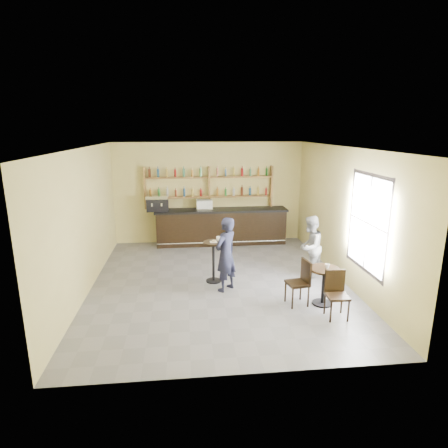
{
  "coord_description": "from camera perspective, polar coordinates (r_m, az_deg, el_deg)",
  "views": [
    {
      "loc": [
        -0.77,
        -8.36,
        3.62
      ],
      "look_at": [
        0.2,
        0.8,
        1.25
      ],
      "focal_mm": 30.0,
      "sensor_mm": 36.0,
      "label": 1
    }
  ],
  "objects": [
    {
      "name": "cup_pedestal",
      "position": [
        8.96,
        -0.79,
        -2.22
      ],
      "size": [
        0.13,
        0.13,
        0.1
      ],
      "primitive_type": "imported",
      "rotation": [
        0.0,
        0.0,
        0.06
      ],
      "color": "white",
      "rests_on": "pedestal_table"
    },
    {
      "name": "chair_south",
      "position": [
        7.7,
        16.88,
        -10.4
      ],
      "size": [
        0.41,
        0.41,
        0.93
      ],
      "primitive_type": null,
      "rotation": [
        0.0,
        0.0,
        -0.03
      ],
      "color": "black",
      "rests_on": "floor"
    },
    {
      "name": "window_pane",
      "position": [
        8.31,
        21.08,
        0.1
      ],
      "size": [
        0.0,
        2.0,
        2.0
      ],
      "primitive_type": "plane",
      "rotation": [
        1.57,
        0.0,
        -1.57
      ],
      "color": "white",
      "rests_on": "wall_right"
    },
    {
      "name": "wall_right",
      "position": [
        9.39,
        17.8,
        1.31
      ],
      "size": [
        0.0,
        7.0,
        7.0
      ],
      "primitive_type": "plane",
      "rotation": [
        1.57,
        0.0,
        -1.57
      ],
      "color": "#D0C376",
      "rests_on": "floor"
    },
    {
      "name": "donut",
      "position": [
        8.85,
        -1.56,
        -2.61
      ],
      "size": [
        0.14,
        0.14,
        0.04
      ],
      "primitive_type": "torus",
      "rotation": [
        0.0,
        0.0,
        0.36
      ],
      "color": "tan",
      "rests_on": "napkin"
    },
    {
      "name": "patron_second",
      "position": [
        9.47,
        12.95,
        -3.4
      ],
      "size": [
        0.94,
        0.96,
        1.56
      ],
      "primitive_type": "imported",
      "rotation": [
        0.0,
        0.0,
        -2.26
      ],
      "color": "gray",
      "rests_on": "floor"
    },
    {
      "name": "wall_front",
      "position": [
        5.31,
        2.78,
        -7.9
      ],
      "size": [
        7.0,
        0.0,
        7.0
      ],
      "primitive_type": "plane",
      "rotation": [
        -1.57,
        0.0,
        0.0
      ],
      "color": "#D0C376",
      "rests_on": "floor"
    },
    {
      "name": "bar_counter",
      "position": [
        11.96,
        -0.42,
        -0.37
      ],
      "size": [
        4.17,
        0.81,
        1.13
      ],
      "primitive_type": null,
      "color": "black",
      "rests_on": "floor"
    },
    {
      "name": "liquor_bottles",
      "position": [
        11.87,
        -2.29,
        6.47
      ],
      "size": [
        3.68,
        0.1,
        1.0
      ],
      "primitive_type": null,
      "color": "#8C5919",
      "rests_on": "shelf_unit"
    },
    {
      "name": "cup_cafe",
      "position": [
        8.06,
        15.44,
        -6.2
      ],
      "size": [
        0.11,
        0.11,
        0.09
      ],
      "primitive_type": "imported",
      "rotation": [
        0.0,
        0.0,
        0.11
      ],
      "color": "white",
      "rests_on": "cafe_table"
    },
    {
      "name": "floor",
      "position": [
        9.14,
        -0.73,
        -8.9
      ],
      "size": [
        7.0,
        7.0,
        0.0
      ],
      "primitive_type": "plane",
      "color": "slate",
      "rests_on": "ground"
    },
    {
      "name": "wall_back",
      "position": [
        12.05,
        -2.31,
        4.77
      ],
      "size": [
        7.0,
        0.0,
        7.0
      ],
      "primitive_type": "plane",
      "rotation": [
        1.57,
        0.0,
        0.0
      ],
      "color": "#D0C376",
      "rests_on": "floor"
    },
    {
      "name": "shelf_unit",
      "position": [
        11.89,
        -2.28,
        5.66
      ],
      "size": [
        4.0,
        0.26,
        1.4
      ],
      "primitive_type": null,
      "color": "brown",
      "rests_on": "wall_back"
    },
    {
      "name": "window_frame",
      "position": [
        8.31,
        21.05,
        0.1
      ],
      "size": [
        0.04,
        1.7,
        2.1
      ],
      "primitive_type": null,
      "color": "black",
      "rests_on": "wall_right"
    },
    {
      "name": "pastry_case",
      "position": [
        11.76,
        -3.01,
        2.93
      ],
      "size": [
        0.52,
        0.42,
        0.3
      ],
      "primitive_type": null,
      "rotation": [
        0.0,
        0.0,
        0.03
      ],
      "color": "silver",
      "rests_on": "bar_counter"
    },
    {
      "name": "napkin",
      "position": [
        8.87,
        -1.63,
        -2.72
      ],
      "size": [
        0.16,
        0.16,
        0.0
      ],
      "primitive_type": "cube",
      "rotation": [
        0.0,
        0.0,
        0.02
      ],
      "color": "white",
      "rests_on": "pedestal_table"
    },
    {
      "name": "espresso_machine",
      "position": [
        11.75,
        -10.14,
        3.17
      ],
      "size": [
        0.71,
        0.49,
        0.48
      ],
      "primitive_type": null,
      "rotation": [
        0.0,
        0.0,
        0.09
      ],
      "color": "black",
      "rests_on": "bar_counter"
    },
    {
      "name": "ceiling",
      "position": [
        8.4,
        -0.8,
        11.57
      ],
      "size": [
        7.0,
        7.0,
        0.0
      ],
      "primitive_type": "plane",
      "rotation": [
        3.14,
        0.0,
        0.0
      ],
      "color": "white",
      "rests_on": "wall_back"
    },
    {
      "name": "cafe_table",
      "position": [
        8.21,
        14.9,
        -9.15
      ],
      "size": [
        0.76,
        0.76,
        0.8
      ],
      "primitive_type": null,
      "rotation": [
        0.0,
        0.0,
        -0.23
      ],
      "color": "black",
      "rests_on": "floor"
    },
    {
      "name": "wall_left",
      "position": [
        8.88,
        -20.42,
        0.37
      ],
      "size": [
        0.0,
        7.0,
        7.0
      ],
      "primitive_type": "plane",
      "rotation": [
        1.57,
        0.0,
        1.57
      ],
      "color": "#D0C376",
      "rests_on": "floor"
    },
    {
      "name": "man_main",
      "position": [
        8.44,
        0.27,
        -4.66
      ],
      "size": [
        0.73,
        0.73,
        1.72
      ],
      "primitive_type": "imported",
      "rotation": [
        0.0,
        0.0,
        3.92
      ],
      "color": "black",
      "rests_on": "floor"
    },
    {
      "name": "chair_west",
      "position": [
        8.05,
        11.11,
        -8.79
      ],
      "size": [
        0.48,
        0.48,
        0.97
      ],
      "primitive_type": null,
      "rotation": [
        0.0,
        0.0,
        -1.41
      ],
      "color": "black",
      "rests_on": "floor"
    },
    {
      "name": "pedestal_table",
      "position": [
        9.03,
        -1.61,
        -5.78
      ],
      "size": [
        0.64,
        0.64,
        1.0
      ],
      "primitive_type": null,
      "rotation": [
        0.0,
        0.0,
        -0.4
      ],
      "color": "black",
      "rests_on": "floor"
    }
  ]
}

